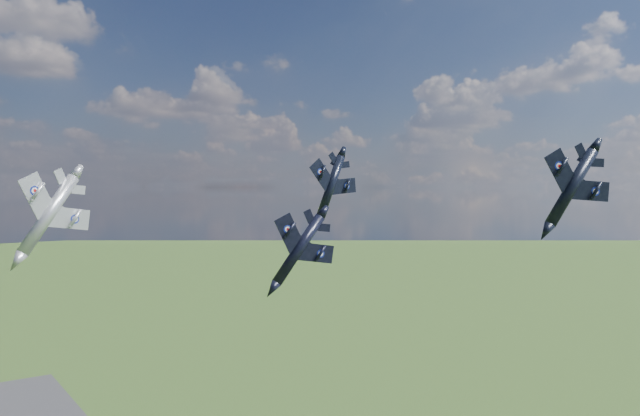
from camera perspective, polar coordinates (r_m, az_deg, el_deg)
jet_lead_navy at (r=77.63m, az=-1.96°, el=-3.79°), size 12.16×15.31×8.04m
jet_right_navy at (r=76.80m, az=22.02°, el=1.76°), size 14.59×16.51×7.60m
jet_high_navy at (r=97.34m, az=1.00°, el=2.01°), size 10.41×14.02×6.59m
jet_left_silver at (r=69.60m, az=-23.56°, el=-0.52°), size 12.15×14.88×7.61m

